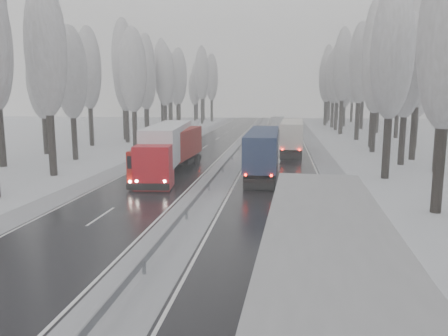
% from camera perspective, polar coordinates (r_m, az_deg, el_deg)
% --- Properties ---
extents(ground, '(260.00, 260.00, 0.00)m').
position_cam_1_polar(ground, '(15.18, -15.27, -19.24)').
color(ground, silver).
rests_on(ground, ground).
extents(carriageway_right, '(7.50, 200.00, 0.03)m').
position_cam_1_polar(carriageway_right, '(42.82, 7.21, -0.27)').
color(carriageway_right, black).
rests_on(carriageway_right, ground).
extents(carriageway_left, '(7.50, 200.00, 0.03)m').
position_cam_1_polar(carriageway_left, '(44.13, -6.56, 0.04)').
color(carriageway_left, black).
rests_on(carriageway_left, ground).
extents(median_slush, '(3.00, 200.00, 0.04)m').
position_cam_1_polar(median_slush, '(43.16, 0.22, -0.11)').
color(median_slush, '#A4A7AC').
rests_on(median_slush, ground).
extents(shoulder_right, '(2.40, 200.00, 0.04)m').
position_cam_1_polar(shoulder_right, '(43.08, 13.80, -0.40)').
color(shoulder_right, '#A4A7AC').
rests_on(shoulder_right, ground).
extents(shoulder_left, '(2.40, 200.00, 0.04)m').
position_cam_1_polar(shoulder_left, '(45.58, -12.60, 0.18)').
color(shoulder_left, '#A4A7AC').
rests_on(shoulder_left, ground).
extents(median_guardrail, '(0.12, 200.00, 0.76)m').
position_cam_1_polar(median_guardrail, '(43.05, 0.22, 0.65)').
color(median_guardrail, slate).
rests_on(median_guardrail, ground).
extents(tree_18, '(3.60, 3.60, 16.58)m').
position_cam_1_polar(tree_18, '(40.43, 21.14, 13.81)').
color(tree_18, black).
rests_on(tree_18, ground).
extents(tree_19, '(3.60, 3.60, 14.57)m').
position_cam_1_polar(tree_19, '(45.69, 26.72, 11.26)').
color(tree_19, black).
rests_on(tree_19, ground).
extents(tree_20, '(3.60, 3.60, 15.71)m').
position_cam_1_polar(tree_20, '(49.08, 22.80, 12.19)').
color(tree_20, black).
rests_on(tree_20, ground).
extents(tree_21, '(3.60, 3.60, 18.62)m').
position_cam_1_polar(tree_21, '(53.65, 24.16, 13.80)').
color(tree_21, black).
rests_on(tree_21, ground).
extents(tree_22, '(3.60, 3.60, 15.86)m').
position_cam_1_polar(tree_22, '(59.04, 19.30, 11.91)').
color(tree_22, black).
rests_on(tree_22, ground).
extents(tree_23, '(3.60, 3.60, 13.55)m').
position_cam_1_polar(tree_23, '(64.36, 24.07, 10.06)').
color(tree_23, black).
rests_on(tree_23, ground).
extents(tree_24, '(3.60, 3.60, 20.49)m').
position_cam_1_polar(tree_24, '(64.72, 19.24, 14.27)').
color(tree_24, black).
rests_on(tree_24, ground).
extents(tree_25, '(3.60, 3.60, 19.44)m').
position_cam_1_polar(tree_25, '(70.17, 24.22, 13.01)').
color(tree_25, black).
rests_on(tree_25, ground).
extents(tree_26, '(3.60, 3.60, 18.78)m').
position_cam_1_polar(tree_26, '(74.64, 17.34, 12.83)').
color(tree_26, black).
rests_on(tree_26, ground).
extents(tree_27, '(3.60, 3.60, 17.62)m').
position_cam_1_polar(tree_27, '(79.95, 21.99, 11.79)').
color(tree_27, black).
rests_on(tree_27, ground).
extents(tree_28, '(3.60, 3.60, 19.62)m').
position_cam_1_polar(tree_28, '(85.04, 15.30, 12.82)').
color(tree_28, black).
rests_on(tree_28, ground).
extents(tree_29, '(3.60, 3.60, 18.11)m').
position_cam_1_polar(tree_29, '(90.15, 19.67, 11.78)').
color(tree_29, black).
rests_on(tree_29, ground).
extents(tree_30, '(3.60, 3.60, 17.86)m').
position_cam_1_polar(tree_30, '(94.67, 14.61, 11.79)').
color(tree_30, black).
rests_on(tree_30, ground).
extents(tree_31, '(3.60, 3.60, 18.58)m').
position_cam_1_polar(tree_31, '(99.50, 17.79, 11.79)').
color(tree_31, black).
rests_on(tree_31, ground).
extents(tree_32, '(3.60, 3.60, 17.33)m').
position_cam_1_polar(tree_32, '(102.11, 14.13, 11.43)').
color(tree_32, black).
rests_on(tree_32, ground).
extents(tree_33, '(3.60, 3.60, 14.33)m').
position_cam_1_polar(tree_33, '(106.41, 15.55, 10.25)').
color(tree_33, black).
rests_on(tree_33, ground).
extents(tree_34, '(3.60, 3.60, 17.63)m').
position_cam_1_polar(tree_34, '(109.09, 13.23, 11.43)').
color(tree_34, black).
rests_on(tree_34, ground).
extents(tree_35, '(3.60, 3.60, 18.25)m').
position_cam_1_polar(tree_35, '(114.30, 17.73, 11.33)').
color(tree_35, black).
rests_on(tree_35, ground).
extents(tree_36, '(3.60, 3.60, 20.23)m').
position_cam_1_polar(tree_36, '(119.08, 13.44, 12.03)').
color(tree_36, black).
rests_on(tree_36, ground).
extents(tree_37, '(3.60, 3.60, 16.37)m').
position_cam_1_polar(tree_37, '(123.82, 16.48, 10.66)').
color(tree_37, black).
rests_on(tree_37, ground).
extents(tree_38, '(3.60, 3.60, 17.97)m').
position_cam_1_polar(tree_38, '(129.69, 13.70, 11.16)').
color(tree_38, black).
rests_on(tree_38, ground).
extents(tree_39, '(3.60, 3.60, 16.19)m').
position_cam_1_polar(tree_39, '(133.95, 14.72, 10.57)').
color(tree_39, black).
rests_on(tree_39, ground).
extents(tree_58, '(3.60, 3.60, 17.21)m').
position_cam_1_polar(tree_58, '(42.31, -22.26, 14.08)').
color(tree_58, black).
rests_on(tree_58, ground).
extents(tree_60, '(3.60, 3.60, 14.84)m').
position_cam_1_polar(tree_60, '(51.93, -19.38, 11.59)').
color(tree_60, black).
rests_on(tree_60, ground).
extents(tree_61, '(3.60, 3.60, 13.95)m').
position_cam_1_polar(tree_61, '(58.15, -22.71, 10.54)').
color(tree_61, black).
rests_on(tree_61, ground).
extents(tree_62, '(3.60, 3.60, 16.04)m').
position_cam_1_polar(tree_62, '(59.28, -11.81, 12.33)').
color(tree_62, black).
rests_on(tree_62, ground).
extents(tree_63, '(3.60, 3.60, 16.88)m').
position_cam_1_polar(tree_63, '(65.95, -17.30, 12.27)').
color(tree_63, black).
rests_on(tree_63, ground).
extents(tree_64, '(3.60, 3.60, 15.42)m').
position_cam_1_polar(tree_64, '(69.16, -12.75, 11.53)').
color(tree_64, black).
rests_on(tree_64, ground).
extents(tree_65, '(3.60, 3.60, 19.48)m').
position_cam_1_polar(tree_65, '(73.67, -13.07, 13.40)').
color(tree_65, black).
rests_on(tree_65, ground).
extents(tree_66, '(3.60, 3.60, 15.23)m').
position_cam_1_polar(tree_66, '(78.24, -10.20, 11.26)').
color(tree_66, black).
rests_on(tree_66, ground).
extents(tree_67, '(3.60, 3.60, 17.09)m').
position_cam_1_polar(tree_67, '(82.52, -10.30, 11.99)').
color(tree_67, black).
rests_on(tree_67, ground).
extents(tree_68, '(3.60, 3.60, 16.65)m').
position_cam_1_polar(tree_68, '(84.32, -7.75, 11.80)').
color(tree_68, black).
rests_on(tree_68, ground).
extents(tree_69, '(3.60, 3.60, 19.35)m').
position_cam_1_polar(tree_69, '(89.60, -10.15, 12.70)').
color(tree_69, black).
rests_on(tree_69, ground).
extents(tree_70, '(3.60, 3.60, 17.09)m').
position_cam_1_polar(tree_70, '(94.03, -5.96, 11.76)').
color(tree_70, black).
rests_on(tree_70, ground).
extents(tree_71, '(3.60, 3.60, 19.61)m').
position_cam_1_polar(tree_71, '(99.16, -8.17, 12.52)').
color(tree_71, black).
rests_on(tree_71, ground).
extents(tree_72, '(3.60, 3.60, 15.11)m').
position_cam_1_polar(tree_72, '(103.68, -6.15, 10.84)').
color(tree_72, black).
rests_on(tree_72, ground).
extents(tree_73, '(3.60, 3.60, 17.22)m').
position_cam_1_polar(tree_73, '(108.30, -7.17, 11.48)').
color(tree_73, black).
rests_on(tree_73, ground).
extents(tree_74, '(3.60, 3.60, 19.68)m').
position_cam_1_polar(tree_74, '(113.54, -2.93, 12.23)').
color(tree_74, black).
rests_on(tree_74, ground).
extents(tree_75, '(3.60, 3.60, 18.60)m').
position_cam_1_polar(tree_75, '(119.37, -6.97, 11.71)').
color(tree_75, black).
rests_on(tree_75, ground).
extents(tree_76, '(3.60, 3.60, 18.55)m').
position_cam_1_polar(tree_76, '(122.58, -1.63, 11.70)').
color(tree_76, black).
rests_on(tree_76, ground).
extents(tree_77, '(3.60, 3.60, 14.32)m').
position_cam_1_polar(tree_77, '(127.44, -3.87, 10.39)').
color(tree_77, black).
rests_on(tree_77, ground).
extents(tree_78, '(3.60, 3.60, 19.55)m').
position_cam_1_polar(tree_78, '(129.68, -2.73, 11.85)').
color(tree_78, black).
rests_on(tree_78, ground).
extents(tree_79, '(3.60, 3.60, 17.07)m').
position_cam_1_polar(tree_79, '(134.07, -3.60, 11.09)').
color(tree_79, black).
rests_on(tree_79, ground).
extents(truck_grey_tarp, '(3.40, 17.33, 4.42)m').
position_cam_1_polar(truck_grey_tarp, '(10.89, 13.07, -15.95)').
color(truck_grey_tarp, '#454549').
rests_on(truck_grey_tarp, ground).
extents(truck_blue_box, '(2.59, 16.06, 4.11)m').
position_cam_1_polar(truck_blue_box, '(39.91, 5.16, 2.52)').
color(truck_blue_box, navy).
rests_on(truck_blue_box, ground).
extents(truck_cream_box, '(3.07, 15.96, 4.07)m').
position_cam_1_polar(truck_cream_box, '(55.74, 8.89, 4.40)').
color(truck_cream_box, beige).
rests_on(truck_cream_box, ground).
extents(box_truck_distant, '(2.67, 7.51, 2.76)m').
position_cam_1_polar(box_truck_distant, '(94.90, 7.05, 5.91)').
color(box_truck_distant, '#ACAEB3').
rests_on(box_truck_distant, ground).
extents(truck_red_white, '(4.59, 17.71, 4.50)m').
position_cam_1_polar(truck_red_white, '(40.37, -7.44, 2.88)').
color(truck_red_white, '#AC0912').
rests_on(truck_red_white, ground).
extents(truck_red_red, '(2.94, 15.47, 3.95)m').
position_cam_1_polar(truck_red_red, '(40.46, -6.87, 2.45)').
color(truck_red_red, '#9C1008').
rests_on(truck_red_red, ground).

